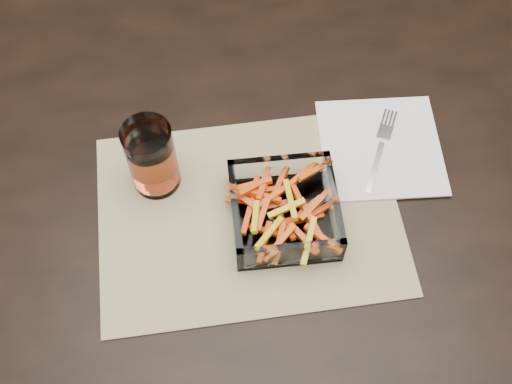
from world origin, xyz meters
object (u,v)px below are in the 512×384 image
at_px(glass_bowl, 284,212).
at_px(fork, 381,147).
at_px(dining_table, 306,192).
at_px(tumbler, 152,159).

bearing_deg(glass_bowl, fork, 31.87).
distance_m(dining_table, glass_bowl, 0.16).
xyz_separation_m(tumbler, fork, (0.35, 0.01, -0.05)).
height_order(glass_bowl, fork, glass_bowl).
bearing_deg(glass_bowl, dining_table, 59.33).
bearing_deg(fork, dining_table, -147.47).
relative_size(dining_table, glass_bowl, 10.32).
bearing_deg(dining_table, glass_bowl, -120.67).
xyz_separation_m(glass_bowl, tumbler, (-0.18, 0.09, 0.03)).
distance_m(dining_table, fork, 0.15).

